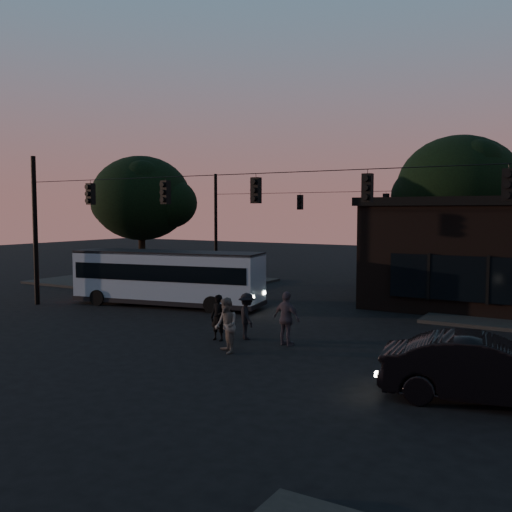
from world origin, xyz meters
The scene contains 12 objects.
ground centered at (0.00, 0.00, 0.00)m, with size 120.00×120.00×0.00m, color black.
sidewalk_far_left centered at (-14.00, 14.00, 0.07)m, with size 14.00×10.00×0.15m, color black.
tree_behind centered at (4.00, 22.00, 6.19)m, with size 7.60×7.60×9.43m.
tree_left centered at (-14.00, 13.00, 5.57)m, with size 6.40×6.40×8.30m.
signal_rig_near centered at (0.00, 4.00, 4.45)m, with size 26.24×0.30×7.50m.
signal_rig_far centered at (0.00, 20.00, 4.20)m, with size 26.24×0.30×7.50m.
bus centered at (-6.97, 7.03, 1.54)m, with size 10.04×4.08×2.75m.
car centered at (9.16, -0.31, 0.83)m, with size 1.76×5.06×1.67m, color black.
pedestrian_a centered at (-0.42, 1.99, 0.85)m, with size 0.62×0.41×1.69m, color black.
pedestrian_b centered at (0.85, 0.61, 0.93)m, with size 0.90×0.70×1.86m, color #514C4A.
pedestrian_c centered at (2.09, 2.60, 0.96)m, with size 1.13×0.47×1.92m, color #352E38.
pedestrian_d centered at (0.38, 2.71, 0.86)m, with size 1.12×0.64×1.73m, color black.
Camera 1 is at (11.33, -15.06, 4.75)m, focal length 40.00 mm.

